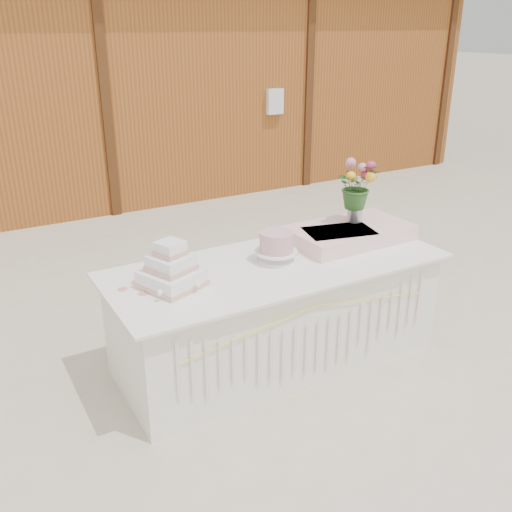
% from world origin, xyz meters
% --- Properties ---
extents(ground, '(80.00, 80.00, 0.00)m').
position_xyz_m(ground, '(0.00, 0.00, 0.00)').
color(ground, beige).
rests_on(ground, ground).
extents(barn, '(12.60, 4.60, 3.30)m').
position_xyz_m(barn, '(-0.01, 5.99, 1.68)').
color(barn, brown).
rests_on(barn, ground).
extents(cake_table, '(2.40, 1.00, 0.77)m').
position_xyz_m(cake_table, '(0.00, -0.00, 0.39)').
color(cake_table, white).
rests_on(cake_table, ground).
extents(wedding_cake, '(0.44, 0.44, 0.31)m').
position_xyz_m(wedding_cake, '(-0.78, 0.01, 0.87)').
color(wedding_cake, white).
rests_on(wedding_cake, cake_table).
extents(pink_cake_stand, '(0.30, 0.30, 0.22)m').
position_xyz_m(pink_cake_stand, '(0.02, 0.04, 0.89)').
color(pink_cake_stand, white).
rests_on(pink_cake_stand, cake_table).
extents(satin_runner, '(0.94, 0.55, 0.12)m').
position_xyz_m(satin_runner, '(0.73, 0.12, 0.83)').
color(satin_runner, '#FFCDCD').
rests_on(satin_runner, cake_table).
extents(flower_vase, '(0.12, 0.12, 0.16)m').
position_xyz_m(flower_vase, '(0.83, 0.19, 0.97)').
color(flower_vase, '#BABABF').
rests_on(flower_vase, satin_runner).
extents(bouquet, '(0.33, 0.29, 0.36)m').
position_xyz_m(bouquet, '(0.83, 0.19, 1.22)').
color(bouquet, '#2F6026').
rests_on(bouquet, flower_vase).
extents(loose_flowers, '(0.17, 0.31, 0.02)m').
position_xyz_m(loose_flowers, '(-1.02, 0.14, 0.78)').
color(loose_flowers, pink).
rests_on(loose_flowers, cake_table).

